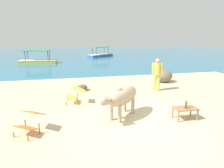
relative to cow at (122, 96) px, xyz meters
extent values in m
cube|color=#CCB78E|center=(0.31, -0.43, -0.77)|extent=(18.00, 14.00, 0.04)
cube|color=teal|center=(0.31, 21.57, -0.79)|extent=(60.00, 36.00, 0.03)
cylinder|color=tan|center=(-0.16, -0.38, -0.46)|extent=(0.12, 0.12, 0.59)
cylinder|color=tan|center=(-0.39, -0.15, -0.46)|extent=(0.12, 0.12, 0.59)
cylinder|color=tan|center=(0.47, 0.23, -0.46)|extent=(0.12, 0.12, 0.59)
cylinder|color=tan|center=(0.25, 0.46, -0.46)|extent=(0.12, 0.12, 0.59)
ellipsoid|color=tan|center=(0.04, 0.04, 0.01)|extent=(1.57, 1.54, 0.64)
ellipsoid|color=tan|center=(-0.68, -0.65, 0.12)|extent=(0.49, 0.48, 0.30)
cone|color=tan|center=(-0.57, -0.76, 0.24)|extent=(0.15, 0.15, 0.11)
cone|color=tan|center=(-0.78, -0.54, 0.24)|extent=(0.15, 0.15, 0.11)
ellipsoid|color=tan|center=(-0.16, -0.15, 0.28)|extent=(0.39, 0.39, 0.21)
cube|color=olive|center=(2.01, -0.59, -0.38)|extent=(0.77, 0.45, 0.04)
cylinder|color=olive|center=(2.36, -0.41, -0.58)|extent=(0.05, 0.05, 0.36)
cylinder|color=olive|center=(2.35, -0.77, -0.58)|extent=(0.05, 0.05, 0.36)
cylinder|color=olive|center=(1.68, -0.40, -0.58)|extent=(0.05, 0.05, 0.36)
cylinder|color=olive|center=(1.67, -0.76, -0.58)|extent=(0.05, 0.05, 0.36)
cylinder|color=brown|center=(1.99, -0.63, -0.25)|extent=(0.07, 0.07, 0.22)
cylinder|color=brown|center=(1.99, -0.63, -0.11)|extent=(0.03, 0.03, 0.06)
cylinder|color=yellow|center=(1.99, -0.63, -0.07)|extent=(0.03, 0.03, 0.02)
cylinder|color=olive|center=(-1.85, 1.54, -0.68)|extent=(0.04, 0.04, 0.14)
cylinder|color=olive|center=(-1.79, 2.06, -0.68)|extent=(0.04, 0.04, 0.14)
cylinder|color=olive|center=(-1.44, 1.49, -0.58)|extent=(0.04, 0.04, 0.34)
cylinder|color=olive|center=(-1.38, 2.01, -0.58)|extent=(0.04, 0.04, 0.34)
cube|color=#EFD14C|center=(-1.61, 1.77, -0.51)|extent=(0.49, 0.57, 0.21)
cube|color=#EFD14C|center=(-1.30, 1.74, -0.19)|extent=(0.52, 0.57, 0.23)
cylinder|color=olive|center=(-2.79, -0.95, -0.68)|extent=(0.04, 0.04, 0.14)
cylinder|color=olive|center=(-3.21, -0.64, -0.68)|extent=(0.04, 0.04, 0.14)
cylinder|color=olive|center=(-2.55, -0.61, -0.58)|extent=(0.04, 0.04, 0.34)
cylinder|color=olive|center=(-2.97, -0.31, -0.58)|extent=(0.04, 0.04, 0.34)
cube|color=orange|center=(-2.88, -0.63, -0.51)|extent=(0.67, 0.65, 0.21)
cube|color=orange|center=(-2.70, -0.37, -0.19)|extent=(0.69, 0.68, 0.23)
cylinder|color=#DBC64C|center=(2.63, 2.70, -0.34)|extent=(0.14, 0.14, 0.82)
cylinder|color=#DBC64C|center=(2.47, 2.78, -0.34)|extent=(0.14, 0.14, 0.82)
cylinder|color=#DBC64C|center=(2.55, 2.74, 0.36)|extent=(0.32, 0.32, 0.58)
cylinder|color=#DBC64C|center=(2.74, 2.64, 0.38)|extent=(0.09, 0.09, 0.52)
cylinder|color=#DBC64C|center=(2.36, 2.84, 0.38)|extent=(0.09, 0.09, 0.52)
sphere|color=tan|center=(2.55, 2.74, 0.76)|extent=(0.22, 0.22, 0.22)
ellipsoid|color=brown|center=(-1.09, 3.56, -0.61)|extent=(0.74, 0.76, 0.29)
ellipsoid|color=#756651|center=(3.76, 4.35, -0.39)|extent=(1.05, 0.94, 0.73)
cube|color=gold|center=(-4.82, 14.47, -0.64)|extent=(3.70, 1.47, 0.28)
cube|color=white|center=(-4.82, 14.47, -0.48)|extent=(3.77, 1.53, 0.04)
cylinder|color=brown|center=(-5.93, 14.20, -0.02)|extent=(0.06, 0.06, 0.95)
cylinder|color=brown|center=(-5.85, 14.97, -0.02)|extent=(0.06, 0.06, 0.95)
cylinder|color=brown|center=(-3.79, 13.98, -0.02)|extent=(0.06, 0.06, 0.95)
cylinder|color=brown|center=(-3.71, 14.74, -0.02)|extent=(0.06, 0.06, 0.95)
cube|color=#339356|center=(-4.82, 14.47, 0.48)|extent=(2.60, 1.19, 0.06)
cube|color=#3866B7|center=(2.34, 19.44, -0.64)|extent=(3.60, 2.92, 0.28)
cube|color=white|center=(2.34, 19.44, -0.48)|extent=(3.69, 3.01, 0.04)
cylinder|color=brown|center=(1.66, 18.52, -0.02)|extent=(0.06, 0.06, 0.95)
cylinder|color=brown|center=(1.23, 19.16, -0.02)|extent=(0.06, 0.06, 0.95)
cylinder|color=brown|center=(3.45, 19.73, -0.02)|extent=(0.06, 0.06, 0.95)
cylinder|color=brown|center=(3.02, 20.36, -0.02)|extent=(0.06, 0.06, 0.95)
cube|color=#339356|center=(2.34, 19.44, 0.48)|extent=(2.61, 2.18, 0.06)
camera|label=1|loc=(-1.59, -5.75, 1.93)|focal=30.32mm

